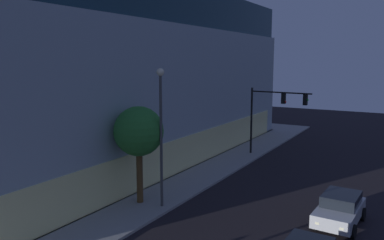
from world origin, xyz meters
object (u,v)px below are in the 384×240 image
sidewalk_tree (139,132)px  car_silver (340,209)px  traffic_light_far_corner (274,107)px  modern_building (85,76)px  street_lamp_sidewalk (161,121)px

sidewalk_tree → car_silver: bearing=-74.2°
traffic_light_far_corner → sidewalk_tree: 15.22m
modern_building → car_silver: modern_building is taller
modern_building → street_lamp_sidewalk: (-8.58, -14.63, -1.99)m
traffic_light_far_corner → modern_building: bearing=110.9°
street_lamp_sidewalk → modern_building: bearing=59.6°
modern_building → sidewalk_tree: bearing=-123.6°
sidewalk_tree → traffic_light_far_corner: bearing=-11.7°
traffic_light_far_corner → car_silver: 14.60m
street_lamp_sidewalk → car_silver: bearing=-72.5°
modern_building → traffic_light_far_corner: bearing=-69.1°
modern_building → sidewalk_tree: modern_building is taller
street_lamp_sidewalk → sidewalk_tree: street_lamp_sidewalk is taller
street_lamp_sidewalk → car_silver: size_ratio=1.88×
modern_building → car_silver: bearing=-103.3°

